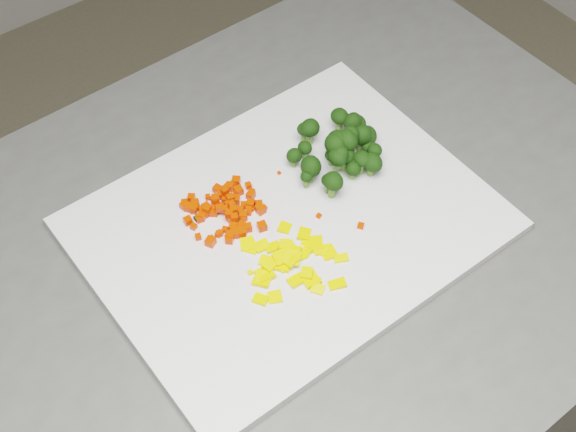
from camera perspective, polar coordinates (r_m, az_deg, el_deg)
counter_block at (r=1.37m, az=-1.17°, el=-13.27°), size 1.06×0.76×0.90m
cutting_board at (r=0.99m, az=0.00°, el=-0.58°), size 0.48×0.37×0.01m
carrot_pile at (r=0.98m, az=-4.52°, el=0.83°), size 0.11×0.11×0.03m
pepper_pile at (r=0.94m, az=0.16°, el=-3.17°), size 0.12×0.12×0.02m
broccoli_pile at (r=1.03m, az=3.71°, el=4.96°), size 0.13×0.13×0.06m
carrot_cube_0 at (r=1.01m, az=-5.04°, el=1.92°), size 0.01×0.01×0.01m
carrot_cube_1 at (r=1.00m, az=-6.60°, el=0.87°), size 0.01×0.01×0.01m
carrot_cube_2 at (r=0.99m, az=-5.12°, el=1.12°), size 0.01×0.01×0.01m
carrot_cube_3 at (r=1.01m, az=-4.77°, el=1.57°), size 0.01×0.01×0.01m
carrot_cube_4 at (r=0.99m, az=-5.55°, el=0.27°), size 0.01×0.01×0.01m
carrot_cube_5 at (r=0.98m, az=-3.88°, el=-0.30°), size 0.01×0.01×0.01m
carrot_cube_6 at (r=1.00m, az=-6.15°, el=0.49°), size 0.01×0.01×0.01m
carrot_cube_7 at (r=0.98m, az=-3.22°, el=-0.14°), size 0.01×0.01×0.01m
carrot_cube_8 at (r=1.00m, az=-6.71°, el=0.52°), size 0.01×0.01×0.01m
carrot_cube_9 at (r=0.99m, az=-4.53°, el=0.49°), size 0.01×0.01×0.01m
carrot_cube_10 at (r=1.01m, az=-2.57°, el=1.74°), size 0.01×0.01×0.01m
carrot_cube_11 at (r=1.01m, az=-4.56°, el=1.55°), size 0.01×0.01×0.01m
carrot_cube_12 at (r=0.98m, az=-3.89°, el=0.44°), size 0.01×0.01×0.01m
carrot_cube_13 at (r=0.99m, az=-4.30°, el=0.85°), size 0.01×0.01×0.01m
carrot_cube_14 at (r=1.00m, az=-4.52°, el=1.80°), size 0.01×0.01×0.01m
carrot_cube_15 at (r=1.00m, az=-7.37°, el=0.92°), size 0.01×0.01×0.01m
carrot_cube_16 at (r=1.01m, az=-4.17°, el=2.11°), size 0.01×0.01×0.01m
carrot_cube_17 at (r=1.00m, az=-5.84°, el=0.66°), size 0.01×0.01×0.01m
carrot_cube_18 at (r=0.97m, az=-4.51°, el=-0.97°), size 0.01×0.01×0.01m
carrot_cube_19 at (r=0.97m, az=-4.81°, el=-1.21°), size 0.01×0.01×0.01m
carrot_cube_20 at (r=0.99m, az=-5.22°, el=0.17°), size 0.01×0.01×0.01m
carrot_cube_21 at (r=1.00m, az=-3.74°, el=1.17°), size 0.01×0.01×0.01m
carrot_cube_22 at (r=0.99m, az=-4.89°, el=0.64°), size 0.01×0.01×0.01m
carrot_cube_23 at (r=0.98m, az=-3.27°, el=-0.59°), size 0.01×0.01×0.01m
carrot_cube_24 at (r=0.98m, az=-6.73°, el=-0.75°), size 0.01×0.01×0.01m
carrot_cube_25 at (r=1.00m, az=-6.72°, el=0.42°), size 0.01×0.01×0.01m
carrot_cube_26 at (r=0.98m, az=-4.07°, el=-0.15°), size 0.01×0.01×0.01m
carrot_cube_27 at (r=1.00m, az=-3.16°, el=0.78°), size 0.01×0.01×0.01m
carrot_cube_28 at (r=0.99m, az=-4.32°, el=0.31°), size 0.01×0.01×0.01m
carrot_cube_29 at (r=1.02m, az=-2.84°, el=2.17°), size 0.01×0.01×0.01m
carrot_cube_30 at (r=0.99m, az=-5.19°, el=1.22°), size 0.01×0.01×0.01m
carrot_cube_31 at (r=0.97m, az=-1.86°, el=-0.74°), size 0.01×0.01×0.01m
carrot_cube_32 at (r=0.99m, az=-2.82°, el=0.49°), size 0.01×0.01×0.01m
carrot_cube_33 at (r=1.00m, az=-2.67°, el=1.48°), size 0.01×0.01×0.01m
carrot_cube_34 at (r=1.01m, az=-4.35°, el=2.00°), size 0.01×0.01×0.01m
carrot_cube_35 at (r=0.99m, az=-5.45°, el=0.47°), size 0.01×0.01×0.01m
carrot_cube_36 at (r=0.99m, az=-3.48°, el=0.34°), size 0.01×0.01×0.01m
carrot_cube_37 at (r=0.96m, az=-5.54°, el=-1.83°), size 0.01×0.01×0.01m
carrot_cube_38 at (r=1.00m, az=-7.40°, el=0.73°), size 0.01×0.01×0.01m
carrot_cube_39 at (r=0.97m, az=-3.21°, el=-1.14°), size 0.01×0.01×0.01m
carrot_cube_40 at (r=0.97m, az=-3.35°, el=-1.16°), size 0.01×0.01×0.01m
carrot_cube_41 at (r=0.99m, az=-6.15°, el=-0.01°), size 0.01×0.01×0.01m
carrot_cube_42 at (r=0.99m, az=-1.96°, el=0.46°), size 0.01×0.01×0.01m
carrot_cube_43 at (r=0.98m, az=-3.47°, el=-0.73°), size 0.01×0.01×0.01m
carrot_cube_44 at (r=0.99m, az=-2.81°, el=0.27°), size 0.01×0.01×0.01m
carrot_cube_45 at (r=0.99m, az=-2.07°, el=0.82°), size 0.01×0.01×0.01m
carrot_cube_46 at (r=0.97m, az=-4.14°, el=-1.35°), size 0.01×0.01×0.01m
carrot_cube_47 at (r=0.96m, az=-4.19°, el=-1.68°), size 0.01×0.01×0.01m
carrot_cube_48 at (r=0.97m, az=-3.20°, el=-0.90°), size 0.01×0.01×0.01m
carrot_cube_49 at (r=1.01m, az=-6.89°, el=1.29°), size 0.01×0.01×0.01m
carrot_cube_50 at (r=1.01m, az=-5.72°, el=1.34°), size 0.01×0.01×0.01m
carrot_cube_51 at (r=0.97m, az=-2.87°, el=-0.83°), size 0.01×0.01×0.01m
carrot_cube_52 at (r=0.99m, az=-7.13°, el=-0.34°), size 0.01×0.01×0.01m
carrot_cube_53 at (r=1.02m, az=-3.71°, el=2.50°), size 0.01×0.01×0.01m
carrot_cube_54 at (r=0.97m, az=-3.84°, el=-1.21°), size 0.01×0.01×0.01m
carrot_cube_55 at (r=1.00m, az=-7.07°, el=0.63°), size 0.01×0.01×0.01m
carrot_cube_56 at (r=1.00m, az=-5.32°, el=1.16°), size 0.01×0.01×0.01m
carrot_cube_57 at (r=0.99m, az=-4.03°, el=0.82°), size 0.01×0.01×0.01m
carrot_cube_58 at (r=0.97m, az=-3.92°, el=-0.81°), size 0.01×0.01×0.01m
carrot_cube_59 at (r=1.01m, az=-3.76°, el=1.66°), size 0.01×0.01×0.01m
carrot_cube_60 at (r=0.97m, az=-6.41°, el=-1.48°), size 0.01×0.01×0.01m
carrot_cube_61 at (r=0.98m, az=-4.92°, el=0.53°), size 0.01×0.01×0.01m
carrot_cube_62 at (r=0.99m, az=-2.69°, el=0.86°), size 0.01×0.01×0.01m
carrot_cube_63 at (r=0.98m, az=-3.19°, el=0.02°), size 0.01×0.01×0.01m
carrot_cube_64 at (r=0.99m, az=-6.33°, el=-0.20°), size 0.01×0.01×0.01m
carrot_cube_65 at (r=1.00m, az=-4.48°, el=1.18°), size 0.01×0.01×0.01m
carrot_cube_66 at (r=0.99m, az=-5.88°, el=0.36°), size 0.01×0.01×0.01m
carrot_cube_67 at (r=0.99m, az=-5.96°, el=0.17°), size 0.01×0.01×0.01m
carrot_cube_68 at (r=0.96m, az=-5.47°, el=-1.75°), size 0.01×0.01×0.01m
carrot_cube_69 at (r=0.97m, az=-3.83°, el=-0.10°), size 0.01×0.01×0.01m
carrot_cube_70 at (r=0.99m, az=-5.78°, el=0.48°), size 0.01×0.01×0.01m
carrot_cube_71 at (r=0.97m, az=-5.00°, el=-1.30°), size 0.01×0.01×0.01m
carrot_cube_72 at (r=0.98m, az=-4.21°, el=0.14°), size 0.01×0.01×0.01m
carrot_cube_73 at (r=0.99m, az=-4.10°, el=0.20°), size 0.01×0.01×0.01m
carrot_cube_74 at (r=0.99m, az=-4.11°, el=0.14°), size 0.01×0.01×0.01m
carrot_cube_75 at (r=1.02m, az=-3.92°, el=2.28°), size 0.01×0.01×0.01m
carrot_cube_76 at (r=1.01m, az=-3.54°, el=1.82°), size 0.01×0.01×0.01m
carrot_cube_77 at (r=0.99m, az=-4.12°, el=1.29°), size 0.01×0.01×0.01m
carrot_cube_78 at (r=0.97m, az=-4.14°, el=-1.43°), size 0.01×0.01×0.01m
carrot_cube_79 at (r=0.99m, az=-1.73°, el=0.58°), size 0.01×0.01×0.01m
pepper_chunk_0 at (r=0.93m, az=1.35°, el=-4.05°), size 0.02×0.02×0.01m
pepper_chunk_1 at (r=0.96m, az=1.63°, el=-1.89°), size 0.02×0.03×0.01m
pepper_chunk_2 at (r=0.94m, az=-1.65°, el=-4.16°), size 0.02×0.02×0.01m
pepper_chunk_3 at (r=0.96m, az=-1.11°, el=-2.22°), size 0.02×0.02×0.01m
pepper_chunk_4 at (r=0.92m, az=-0.94°, el=-5.78°), size 0.02×0.02×0.01m
pepper_chunk_5 at (r=0.95m, az=-0.07°, el=-2.24°), size 0.02×0.02×0.01m
pepper_chunk_6 at (r=0.95m, az=0.72°, el=-2.74°), size 0.02×0.02×0.01m
pepper_chunk_7 at (r=0.94m, az=-0.99°, el=-3.43°), size 0.02×0.02×0.01m
pepper_chunk_8 at (r=0.93m, az=3.52°, el=-4.85°), size 0.02×0.02×0.01m
pepper_chunk_9 at (r=0.96m, az=-1.87°, el=-2.14°), size 0.02×0.02×0.01m
pepper_chunk_10 at (r=0.94m, az=0.23°, el=-3.18°), size 0.02×0.02×0.01m
pepper_chunk_11 at (r=0.92m, az=2.13°, el=-5.20°), size 0.02×0.02×0.01m
pepper_chunk_12 at (r=0.96m, az=-2.78°, el=-1.98°), size 0.02×0.02×0.01m
pepper_chunk_13 at (r=0.95m, az=1.26°, el=-2.60°), size 0.02×0.02×0.01m
pepper_chunk_14 at (r=0.96m, az=2.36°, el=-2.45°), size 0.02×0.02×0.01m
pepper_chunk_15 at (r=0.94m, az=-1.32°, el=-3.54°), size 0.02×0.02×0.01m
pepper_chunk_16 at (r=0.94m, az=-0.25°, el=-3.61°), size 0.02×0.02×0.01m
pepper_chunk_17 at (r=0.94m, az=-0.49°, el=-2.97°), size 0.02×0.02×0.01m
pepper_chunk_18 at (r=0.93m, az=-1.87°, el=-4.58°), size 0.03×0.03×0.01m
pepper_chunk_19 at (r=0.96m, az=2.45°, el=-2.42°), size 0.02×0.02×0.01m
pepper_chunk_20 at (r=0.93m, az=0.60°, el=-4.61°), size 0.02×0.02×0.01m
pepper_chunk_21 at (r=0.95m, az=2.89°, el=-2.60°), size 0.02×0.02×0.01m
pepper_chunk_22 at (r=0.95m, az=-1.54°, el=-3.23°), size 0.02×0.02×0.01m
pepper_chunk_23 at (r=0.95m, az=-0.24°, el=-2.02°), size 0.02×0.02×0.01m
pepper_chunk_24 at (r=0.92m, az=-1.97°, el=-5.94°), size 0.02×0.02×0.01m
pepper_chunk_25 at (r=0.95m, az=0.41°, el=-2.57°), size 0.02×0.02×0.01m
pepper_chunk_26 at (r=0.94m, az=-0.22°, el=-3.59°), size 0.02×0.01×0.01m
pepper_chunk_27 at (r=0.93m, az=1.64°, el=-4.58°), size 0.02×0.02×0.01m
pepper_chunk_28 at (r=0.93m, az=1.74°, el=-4.63°), size 0.02×0.02×0.01m
pepper_chunk_29 at (r=0.96m, az=2.06°, el=-1.95°), size 0.02×0.03×0.01m
pepper_chunk_30 at (r=0.93m, az=-1.82°, el=-4.40°), size 0.02×0.03×0.01m
pepper_chunk_31 at (r=0.96m, az=-2.91°, el=-2.03°), size 0.02×0.02×0.01m
pepper_chunk_32 at (r=0.96m, az=-2.64°, el=-2.38°), size 0.02×0.02×0.01m
pepper_chunk_33 at (r=0.94m, az=0.26°, el=-2.98°), size 0.03×0.03×0.01m
pepper_chunk_34 at (r=0.98m, az=-0.25°, el=-0.82°), size 0.02×0.02×0.01m
pepper_chunk_35 at (r=0.97m, az=1.16°, el=-1.28°), size 0.02×0.02×0.01m
pepper_chunk_36 at (r=0.95m, az=3.80°, el=-3.01°), size 0.02×0.02×0.01m
pepper_chunk_37 at (r=0.95m, az=0.85°, el=-2.59°), size 0.02×0.02×0.01m
broccoli_floret_0 at (r=1.01m, az=3.49°, el=3.99°), size 0.03×0.03×0.03m
broccoli_floret_1 at (r=1.03m, az=4.40°, el=5.52°), size 0.03×0.03×0.03m
broccoli_floret_2 at (r=1.02m, az=5.93°, el=3.58°), size 0.03×0.03×0.03m
broccoli_floret_3 at (r=1.04m, az=6.12°, el=4.35°), size 0.02×0.02×0.03m
broccoli_floret_4 at (r=1.06m, az=5.58°, el=5.49°), size 0.04×0.04×0.03m
broccoli_floret_5 at (r=1.03m, az=3.10°, el=4.15°), size 0.03×0.03×0.02m
broccoli_floret_6 at (r=0.99m, az=3.17°, el=2.13°), size 0.03×0.03×0.04m
broccoli_floret_7 at (r=1.02m, az=5.23°, el=3.74°), size 0.03×0.03×0.03m
broccoli_floret_8 at (r=1.00m, az=2.80°, el=2.26°), size 0.02×0.02×0.03m
broccoli_floret_9 at (r=1.03m, az=4.03°, el=4.03°), size 0.04×0.04×0.04m
broccoli_floret_10 at (r=1.07m, az=3.64°, el=6.79°), size 0.03×0.03×0.03m
broccoli_floret_11 at (r=1.07m, az=4.56°, el=6.39°), size 0.04×0.04×0.04m
broccoli_floret_12 at (r=1.02m, az=4.61°, el=3.19°), size 0.03×0.03×0.03m
broccoli_floret_13 at (r=1.02m, az=3.48°, el=5.08°), size 0.04×0.04×0.03m
broccoli_floret_14 at (r=1.03m, az=4.63°, el=3.64°), size 0.02×0.02×0.03m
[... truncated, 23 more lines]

